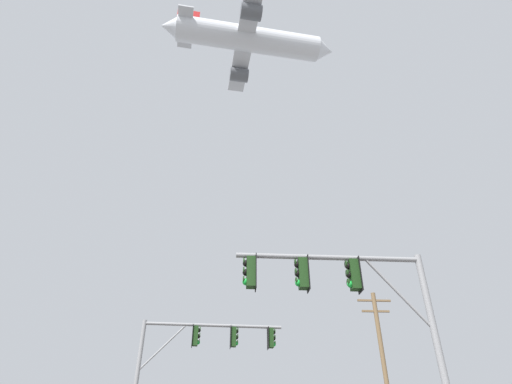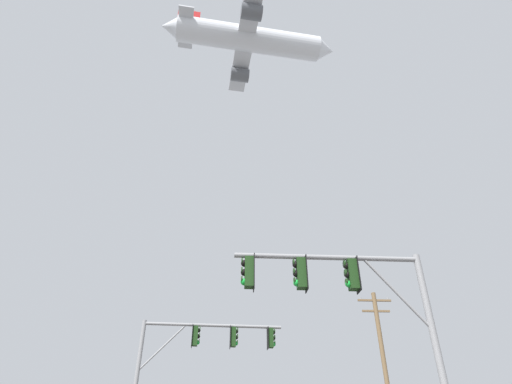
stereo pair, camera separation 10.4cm
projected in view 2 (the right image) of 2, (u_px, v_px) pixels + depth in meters
name	position (u px, v px, depth m)	size (l,w,h in m)	color
signal_pole_near	(352.00, 300.00, 11.61)	(5.65, 0.51, 6.30)	gray
signal_pole_far	(197.00, 353.00, 19.24)	(6.75, 0.78, 6.51)	gray
utility_pole	(385.00, 369.00, 24.59)	(2.20, 0.28, 9.96)	brown
airplane	(249.00, 40.00, 62.76)	(26.94, 20.82, 7.33)	white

